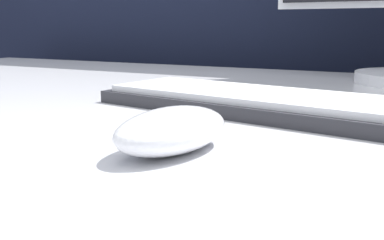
{
  "coord_description": "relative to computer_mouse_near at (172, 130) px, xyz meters",
  "views": [
    {
      "loc": [
        0.25,
        -0.51,
        0.84
      ],
      "look_at": [
        0.07,
        -0.16,
        0.76
      ],
      "focal_mm": 42.0,
      "sensor_mm": 36.0,
      "label": 1
    }
  ],
  "objects": [
    {
      "name": "computer_mouse_near",
      "position": [
        0.0,
        0.0,
        0.0
      ],
      "size": [
        0.09,
        0.13,
        0.04
      ],
      "rotation": [
        0.0,
        0.0,
        -0.2
      ],
      "color": "white",
      "rests_on": "desk"
    },
    {
      "name": "partition_panel",
      "position": [
        -0.07,
        0.88,
        -0.03
      ],
      "size": [
        5.0,
        0.03,
        1.44
      ],
      "color": "black",
      "rests_on": "ground_plane"
    },
    {
      "name": "keyboard",
      "position": [
        0.02,
        0.2,
        -0.01
      ],
      "size": [
        0.46,
        0.21,
        0.02
      ],
      "rotation": [
        0.0,
        0.0,
        -0.16
      ],
      "color": "#28282D",
      "rests_on": "desk"
    }
  ]
}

